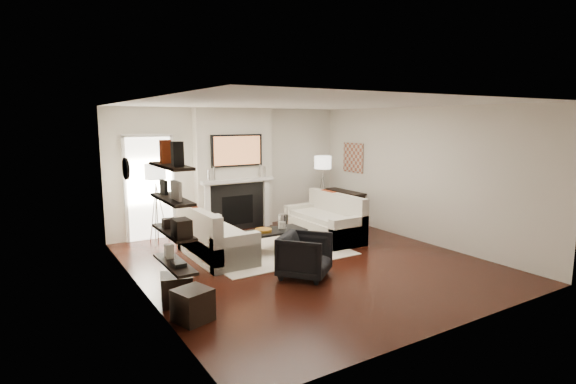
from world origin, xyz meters
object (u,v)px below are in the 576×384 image
loveseat_left_base (217,246)px  lamp_right_shade (323,162)px  loveseat_right_base (324,229)px  armchair (305,254)px  lamp_left_shade (155,171)px  ottoman_near (177,289)px  coffee_table (275,231)px

loveseat_left_base → lamp_right_shade: lamp_right_shade is taller
loveseat_right_base → armchair: armchair is taller
armchair → loveseat_right_base: bearing=7.3°
lamp_left_shade → lamp_right_shade: same height
lamp_left_shade → loveseat_right_base: bearing=-24.9°
lamp_right_shade → loveseat_left_base: bearing=-158.6°
loveseat_right_base → armchair: bearing=-133.5°
lamp_right_shade → lamp_left_shade: bearing=177.5°
loveseat_left_base → ottoman_near: (-1.26, -1.61, -0.01)m
loveseat_right_base → coffee_table: (-1.33, -0.29, 0.19)m
lamp_right_shade → ottoman_near: (-4.52, -2.89, -1.25)m
coffee_table → armchair: 1.44m
loveseat_left_base → armchair: size_ratio=2.40×
loveseat_left_base → lamp_left_shade: size_ratio=4.50×
loveseat_left_base → loveseat_right_base: (2.40, 0.04, 0.00)m
ottoman_near → armchair: bearing=-1.3°
loveseat_left_base → coffee_table: (1.07, -0.25, 0.19)m
armchair → lamp_right_shade: 3.99m
armchair → lamp_right_shade: lamp_right_shade is taller
lamp_right_shade → coffee_table: bearing=-145.2°
armchair → lamp_right_shade: bearing=10.5°
lamp_right_shade → ottoman_near: lamp_right_shade is taller
coffee_table → armchair: bearing=-101.4°
lamp_right_shade → ottoman_near: bearing=-147.4°
loveseat_right_base → coffee_table: bearing=-167.7°
lamp_right_shade → loveseat_right_base: bearing=-125.0°
coffee_table → lamp_left_shade: size_ratio=2.75×
loveseat_right_base → ottoman_near: bearing=-155.6°
ottoman_near → loveseat_left_base: bearing=52.1°
loveseat_left_base → coffee_table: 1.11m
loveseat_left_base → coffee_table: bearing=-13.1°
coffee_table → ottoman_near: size_ratio=2.75×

